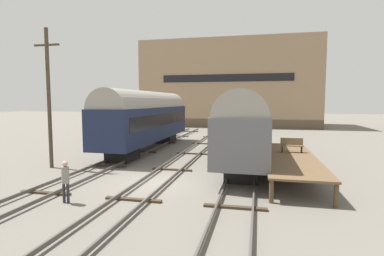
# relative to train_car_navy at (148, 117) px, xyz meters

# --- Properties ---
(ground_plane) EXTENTS (200.00, 200.00, 0.00)m
(ground_plane) POSITION_rel_train_car_navy_xyz_m (4.47, -10.45, -3.00)
(ground_plane) COLOR #6B665B
(track_left) EXTENTS (2.60, 60.00, 0.26)m
(track_left) POSITION_rel_train_car_navy_xyz_m (-0.00, -10.45, -2.86)
(track_left) COLOR #4C4742
(track_left) RESTS_ON ground
(track_middle) EXTENTS (2.60, 60.00, 0.26)m
(track_middle) POSITION_rel_train_car_navy_xyz_m (4.47, -10.45, -2.86)
(track_middle) COLOR #4C4742
(track_middle) RESTS_ON ground
(track_right) EXTENTS (2.60, 60.00, 0.26)m
(track_right) POSITION_rel_train_car_navy_xyz_m (8.94, -10.45, -2.86)
(track_right) COLOR #4C4742
(track_right) RESTS_ON ground
(train_car_navy) EXTENTS (3.08, 15.85, 5.30)m
(train_car_navy) POSITION_rel_train_car_navy_xyz_m (0.00, 0.00, 0.00)
(train_car_navy) COLOR black
(train_car_navy) RESTS_ON ground
(train_car_grey) EXTENTS (2.98, 16.89, 5.00)m
(train_car_grey) POSITION_rel_train_car_navy_xyz_m (8.94, -3.17, -0.16)
(train_car_grey) COLOR black
(train_car_grey) RESTS_ON ground
(station_platform) EXTENTS (2.89, 11.23, 1.11)m
(station_platform) POSITION_rel_train_car_navy_xyz_m (11.70, -6.95, -1.98)
(station_platform) COLOR brown
(station_platform) RESTS_ON ground
(bench) EXTENTS (1.40, 0.40, 0.91)m
(bench) POSITION_rel_train_car_navy_xyz_m (11.93, -5.37, -1.40)
(bench) COLOR brown
(bench) RESTS_ON station_platform
(person_worker) EXTENTS (0.32, 0.32, 1.83)m
(person_worker) POSITION_rel_train_car_navy_xyz_m (1.76, -14.36, -1.89)
(person_worker) COLOR #282833
(person_worker) RESTS_ON ground
(utility_pole) EXTENTS (1.80, 0.24, 9.07)m
(utility_pole) POSITION_rel_train_car_navy_xyz_m (-3.56, -8.42, 1.70)
(utility_pole) COLOR #473828
(utility_pole) RESTS_ON ground
(warehouse_building) EXTENTS (30.60, 13.72, 14.95)m
(warehouse_building) POSITION_rel_train_car_navy_xyz_m (4.42, 30.98, 4.48)
(warehouse_building) COLOR brown
(warehouse_building) RESTS_ON ground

